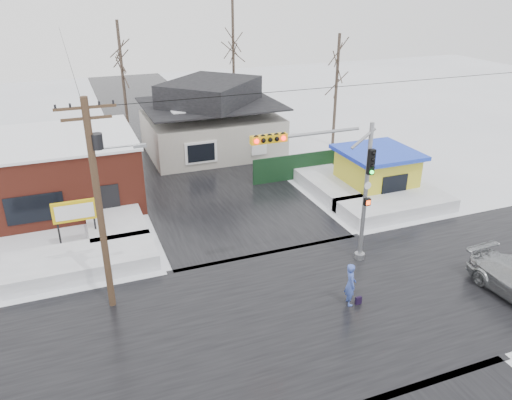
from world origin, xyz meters
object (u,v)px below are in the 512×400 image
object	(u,v)px
traffic_signal	(338,179)
marquee_sign	(75,212)
utility_pole	(99,196)
kiosk	(376,171)
pedestrian	(350,284)

from	to	relation	value
traffic_signal	marquee_sign	bearing A→B (deg)	150.28
traffic_signal	utility_pole	distance (m)	10.39
marquee_sign	utility_pole	bearing A→B (deg)	-79.87
traffic_signal	marquee_sign	size ratio (longest dim) A/B	2.75
traffic_signal	kiosk	size ratio (longest dim) A/B	1.52
marquee_sign	kiosk	distance (m)	18.51
marquee_sign	pedestrian	xyz separation A→B (m)	(10.53, -9.61, -0.95)
utility_pole	marquee_sign	xyz separation A→B (m)	(-1.07, 5.99, -3.19)
traffic_signal	pedestrian	bearing A→B (deg)	-106.37
traffic_signal	kiosk	bearing A→B (deg)	44.84
marquee_sign	traffic_signal	bearing A→B (deg)	-29.72
utility_pole	kiosk	distance (m)	18.95
traffic_signal	kiosk	world-z (taller)	traffic_signal
utility_pole	pedestrian	bearing A→B (deg)	-20.92
utility_pole	pedestrian	xyz separation A→B (m)	(9.46, -3.61, -4.14)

